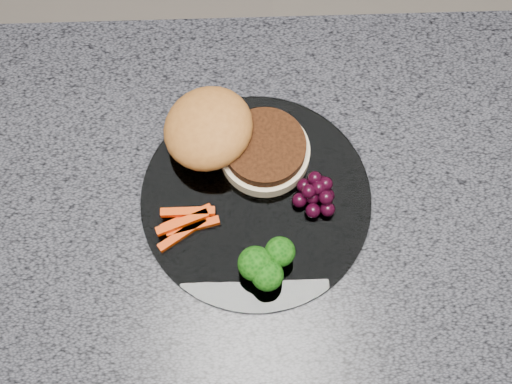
# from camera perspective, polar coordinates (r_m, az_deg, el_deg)

# --- Properties ---
(island_cabinet) EXTENTS (1.20, 0.60, 0.86)m
(island_cabinet) POSITION_cam_1_polar(r_m,az_deg,el_deg) (1.25, 3.59, -10.45)
(island_cabinet) COLOR brown
(island_cabinet) RESTS_ON ground
(countertop) EXTENTS (1.20, 0.60, 0.04)m
(countertop) POSITION_cam_1_polar(r_m,az_deg,el_deg) (0.81, 5.45, -4.62)
(countertop) COLOR #484852
(countertop) RESTS_ON island_cabinet
(plate) EXTENTS (0.26, 0.26, 0.01)m
(plate) POSITION_cam_1_polar(r_m,az_deg,el_deg) (0.80, -0.00, -0.59)
(plate) COLOR white
(plate) RESTS_ON countertop
(burger) EXTENTS (0.17, 0.13, 0.06)m
(burger) POSITION_cam_1_polar(r_m,az_deg,el_deg) (0.80, -2.22, 4.34)
(burger) COLOR beige
(burger) RESTS_ON plate
(carrot_sticks) EXTENTS (0.07, 0.05, 0.02)m
(carrot_sticks) POSITION_cam_1_polar(r_m,az_deg,el_deg) (0.79, -5.60, -2.45)
(carrot_sticks) COLOR #E33A03
(carrot_sticks) RESTS_ON plate
(broccoli) EXTENTS (0.06, 0.06, 0.05)m
(broccoli) POSITION_cam_1_polar(r_m,az_deg,el_deg) (0.75, 0.79, -5.80)
(broccoli) COLOR olive
(broccoli) RESTS_ON plate
(grape_bunch) EXTENTS (0.05, 0.05, 0.03)m
(grape_bunch) POSITION_cam_1_polar(r_m,az_deg,el_deg) (0.79, 4.87, -0.12)
(grape_bunch) COLOR black
(grape_bunch) RESTS_ON plate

